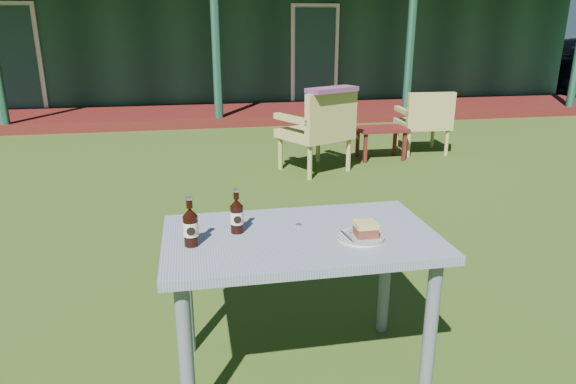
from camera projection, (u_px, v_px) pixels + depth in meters
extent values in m
plane|color=#334916|center=(257.00, 242.00, 3.98)|extent=(80.00, 80.00, 0.00)
cube|color=#163B2B|center=(206.00, 38.00, 12.46)|extent=(15.00, 6.00, 2.60)
cube|color=#4D1512|center=(217.00, 114.00, 9.19)|extent=(15.00, 1.80, 0.16)
cylinder|color=#163B2B|center=(216.00, 50.00, 8.09)|extent=(0.14, 0.14, 2.45)
cylinder|color=#163B2B|center=(410.00, 49.00, 8.66)|extent=(0.14, 0.14, 2.45)
cube|color=white|center=(14.00, 61.00, 9.11)|extent=(0.95, 0.06, 2.00)
cube|color=#193D38|center=(13.00, 61.00, 9.08)|extent=(0.80, 0.04, 1.85)
cube|color=white|center=(315.00, 57.00, 10.08)|extent=(0.95, 0.06, 2.00)
cube|color=#193D38|center=(315.00, 58.00, 10.05)|extent=(0.80, 0.04, 1.85)
cube|color=slate|center=(301.00, 238.00, 2.27)|extent=(1.20, 0.70, 0.04)
cylinder|color=slate|center=(186.00, 358.00, 2.04)|extent=(0.06, 0.06, 0.68)
cylinder|color=slate|center=(430.00, 330.00, 2.22)|extent=(0.06, 0.06, 0.68)
cylinder|color=slate|center=(186.00, 292.00, 2.54)|extent=(0.06, 0.06, 0.68)
cylinder|color=slate|center=(385.00, 274.00, 2.72)|extent=(0.06, 0.06, 0.68)
cylinder|color=silver|center=(361.00, 237.00, 2.22)|extent=(0.20, 0.20, 0.01)
cylinder|color=olive|center=(361.00, 236.00, 2.21)|extent=(0.20, 0.20, 0.00)
cube|color=#5E2B1E|center=(366.00, 231.00, 2.21)|extent=(0.09, 0.08, 0.04)
cube|color=tan|center=(366.00, 225.00, 2.20)|extent=(0.09, 0.09, 0.02)
cube|color=silver|center=(347.00, 237.00, 2.19)|extent=(0.03, 0.14, 0.00)
cylinder|color=black|center=(237.00, 219.00, 2.27)|extent=(0.06, 0.06, 0.12)
cone|color=black|center=(236.00, 203.00, 2.24)|extent=(0.06, 0.06, 0.03)
cylinder|color=black|center=(236.00, 195.00, 2.23)|extent=(0.02, 0.02, 0.03)
cylinder|color=silver|center=(236.00, 191.00, 2.22)|extent=(0.03, 0.03, 0.01)
cylinder|color=beige|center=(237.00, 217.00, 2.26)|extent=(0.06, 0.06, 0.06)
cylinder|color=black|center=(237.00, 220.00, 2.24)|extent=(0.03, 0.00, 0.03)
cylinder|color=black|center=(191.00, 231.00, 2.13)|extent=(0.06, 0.06, 0.13)
cone|color=black|center=(190.00, 212.00, 2.10)|extent=(0.06, 0.06, 0.04)
cylinder|color=black|center=(189.00, 204.00, 2.09)|extent=(0.03, 0.03, 0.04)
cylinder|color=silver|center=(189.00, 198.00, 2.08)|extent=(0.03, 0.03, 0.01)
cylinder|color=beige|center=(191.00, 229.00, 2.13)|extent=(0.06, 0.06, 0.06)
cylinder|color=black|center=(191.00, 231.00, 2.10)|extent=(0.04, 0.00, 0.04)
cylinder|color=silver|center=(299.00, 225.00, 2.36)|extent=(0.03, 0.03, 0.01)
cube|color=#A39A51|center=(315.00, 134.00, 5.83)|extent=(0.90, 0.88, 0.10)
cube|color=#A39A51|center=(332.00, 113.00, 5.53)|extent=(0.65, 0.38, 0.45)
cube|color=#A39A51|center=(334.00, 114.00, 5.96)|extent=(0.34, 0.57, 0.06)
cube|color=#A39A51|center=(292.00, 119.00, 5.61)|extent=(0.34, 0.57, 0.06)
cylinder|color=#A39A51|center=(318.00, 147.00, 6.27)|extent=(0.05, 0.05, 0.38)
cylinder|color=#A39A51|center=(280.00, 153.00, 5.93)|extent=(0.05, 0.05, 0.38)
cylinder|color=#A39A51|center=(348.00, 155.00, 5.86)|extent=(0.05, 0.05, 0.38)
cylinder|color=#A39A51|center=(310.00, 163.00, 5.53)|extent=(0.05, 0.05, 0.38)
cube|color=#A39A51|center=(422.00, 124.00, 6.69)|extent=(0.63, 0.60, 0.08)
cube|color=#A39A51|center=(431.00, 108.00, 6.39)|extent=(0.60, 0.11, 0.39)
cube|color=#A39A51|center=(442.00, 110.00, 6.69)|extent=(0.10, 0.53, 0.06)
cube|color=#A39A51|center=(403.00, 111.00, 6.63)|extent=(0.10, 0.53, 0.06)
cylinder|color=#A39A51|center=(433.00, 135.00, 7.01)|extent=(0.05, 0.05, 0.33)
cylinder|color=#A39A51|center=(397.00, 136.00, 6.95)|extent=(0.05, 0.05, 0.33)
cylinder|color=#A39A51|center=(447.00, 143.00, 6.57)|extent=(0.05, 0.05, 0.33)
cylinder|color=#A39A51|center=(409.00, 144.00, 6.51)|extent=(0.05, 0.05, 0.33)
cube|color=#673459|center=(332.00, 90.00, 5.46)|extent=(0.62, 0.46, 0.05)
cube|color=#4D1512|center=(381.00, 129.00, 6.34)|extent=(0.60, 0.40, 0.04)
cube|color=#4D1512|center=(365.00, 148.00, 6.22)|extent=(0.04, 0.04, 0.36)
cube|color=#4D1512|center=(404.00, 147.00, 6.30)|extent=(0.04, 0.04, 0.36)
cube|color=#4D1512|center=(358.00, 143.00, 6.50)|extent=(0.04, 0.04, 0.36)
cube|color=#4D1512|center=(395.00, 141.00, 6.58)|extent=(0.04, 0.04, 0.36)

